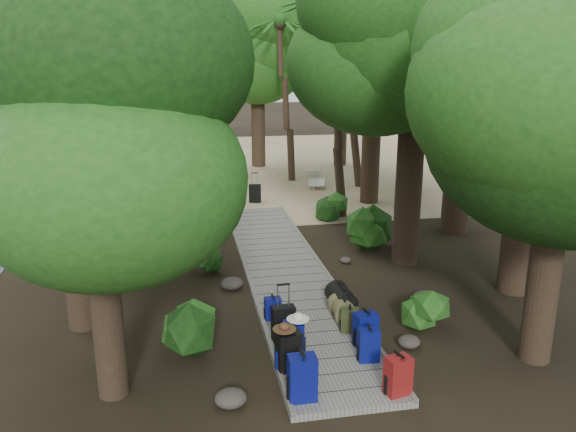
{
  "coord_description": "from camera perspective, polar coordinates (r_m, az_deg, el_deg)",
  "views": [
    {
      "loc": [
        -2.36,
        -12.0,
        5.15
      ],
      "look_at": [
        0.4,
        2.68,
        1.0
      ],
      "focal_mm": 35.0,
      "sensor_mm": 36.0,
      "label": 1
    }
  ],
  "objects": [
    {
      "name": "rock_right_c",
      "position": [
        14.89,
        5.86,
        -4.47
      ],
      "size": [
        0.29,
        0.26,
        0.16
      ],
      "primitive_type": null,
      "color": "#4C473F",
      "rests_on": "ground"
    },
    {
      "name": "rock_left_b",
      "position": [
        10.96,
        -9.49,
        -12.11
      ],
      "size": [
        0.38,
        0.34,
        0.21
      ],
      "primitive_type": null,
      "color": "#4C473F",
      "rests_on": "ground"
    },
    {
      "name": "shrub_right_b",
      "position": [
        15.8,
        8.16,
        -1.28
      ],
      "size": [
        1.4,
        1.4,
        1.26
      ],
      "primitive_type": null,
      "color": "#1D4D17",
      "rests_on": "ground"
    },
    {
      "name": "duffel_right_khaki",
      "position": [
        11.46,
        5.65,
        -9.4
      ],
      "size": [
        0.5,
        0.69,
        0.43
      ],
      "primitive_type": null,
      "rotation": [
        0.0,
        0.0,
        -0.11
      ],
      "color": "brown",
      "rests_on": "boardwalk"
    },
    {
      "name": "tree_left_c",
      "position": [
        14.67,
        -17.42,
        11.17
      ],
      "size": [
        4.85,
        4.85,
        8.43
      ],
      "primitive_type": null,
      "color": "black",
      "rests_on": "ground"
    },
    {
      "name": "palm_left_a",
      "position": [
        18.17,
        -17.39,
        9.87
      ],
      "size": [
        4.5,
        4.5,
        7.16
      ],
      "primitive_type": null,
      "color": "#1A4413",
      "rests_on": "ground"
    },
    {
      "name": "kayak",
      "position": [
        23.24,
        -11.34,
        2.85
      ],
      "size": [
        0.7,
        3.09,
        0.31
      ],
      "primitive_type": "ellipsoid",
      "rotation": [
        0.0,
        0.0,
        0.01
      ],
      "color": "#AA330E",
      "rests_on": "sand_beach"
    },
    {
      "name": "backpack_right_c",
      "position": [
        10.49,
        7.88,
        -11.17
      ],
      "size": [
        0.45,
        0.35,
        0.69
      ],
      "primitive_type": null,
      "rotation": [
        0.0,
        0.0,
        0.17
      ],
      "color": "navy",
      "rests_on": "boardwalk"
    },
    {
      "name": "suitcase_on_boardwalk",
      "position": [
        10.6,
        -0.47,
        -10.81
      ],
      "size": [
        0.44,
        0.27,
        0.66
      ],
      "primitive_type": null,
      "rotation": [
        0.0,
        0.0,
        0.08
      ],
      "color": "black",
      "rests_on": "boardwalk"
    },
    {
      "name": "tree_back_d",
      "position": [
        27.28,
        -18.81,
        13.04
      ],
      "size": [
        5.22,
        5.22,
        8.7
      ],
      "primitive_type": null,
      "color": "black",
      "rests_on": "ground"
    },
    {
      "name": "shrub_left_c",
      "position": [
        16.74,
        -12.72,
        -0.72
      ],
      "size": [
        1.28,
        1.28,
        1.15
      ],
      "primitive_type": null,
      "color": "#1D4D17",
      "rests_on": "ground"
    },
    {
      "name": "palm_right_c",
      "position": [
        24.79,
        0.85,
        11.34
      ],
      "size": [
        4.2,
        4.2,
        6.69
      ],
      "primitive_type": null,
      "color": "#1A4413",
      "rests_on": "ground"
    },
    {
      "name": "backpack_right_d",
      "position": [
        10.98,
        6.29,
        -10.35
      ],
      "size": [
        0.39,
        0.32,
        0.51
      ],
      "primitive_type": null,
      "rotation": [
        0.0,
        0.0,
        -0.28
      ],
      "color": "#333C1C",
      "rests_on": "boardwalk"
    },
    {
      "name": "tree_right_b",
      "position": [
        13.16,
        24.18,
        14.51
      ],
      "size": [
        5.84,
        5.84,
        10.44
      ],
      "primitive_type": null,
      "color": "black",
      "rests_on": "ground"
    },
    {
      "name": "sun_lounger",
      "position": [
        23.54,
        2.91,
        3.74
      ],
      "size": [
        1.16,
        2.17,
        0.67
      ],
      "primitive_type": null,
      "rotation": [
        0.0,
        0.0,
        -0.25
      ],
      "color": "silver",
      "rests_on": "sand_beach"
    },
    {
      "name": "tree_right_f",
      "position": [
        22.72,
        13.26,
        15.27
      ],
      "size": [
        5.83,
        5.83,
        10.41
      ],
      "primitive_type": null,
      "color": "black",
      "rests_on": "ground"
    },
    {
      "name": "backpack_left_b",
      "position": [
        9.64,
        0.08,
        -13.34
      ],
      "size": [
        0.46,
        0.36,
        0.75
      ],
      "primitive_type": null,
      "rotation": [
        0.0,
        0.0,
        0.19
      ],
      "color": "black",
      "rests_on": "boardwalk"
    },
    {
      "name": "shrub_right_a",
      "position": [
        11.5,
        13.35,
        -9.31
      ],
      "size": [
        0.89,
        0.89,
        0.8
      ],
      "primitive_type": null,
      "color": "#1D4D17",
      "rests_on": "ground"
    },
    {
      "name": "tree_back_a",
      "position": [
        27.33,
        -9.65,
        13.17
      ],
      "size": [
        4.77,
        4.77,
        8.26
      ],
      "primitive_type": null,
      "color": "black",
      "rests_on": "ground"
    },
    {
      "name": "palm_right_b",
      "position": [
        23.67,
        7.3,
        13.17
      ],
      "size": [
        4.38,
        4.38,
        8.46
      ],
      "primitive_type": null,
      "color": "#1A4413",
      "rests_on": "ground"
    },
    {
      "name": "boardwalk",
      "position": [
        14.16,
        -0.35,
        -5.54
      ],
      "size": [
        2.0,
        12.0,
        0.12
      ],
      "primitive_type": "cube",
      "color": "gray",
      "rests_on": "ground"
    },
    {
      "name": "lone_suitcase_on_sand",
      "position": [
        21.02,
        -3.37,
        2.31
      ],
      "size": [
        0.48,
        0.34,
        0.68
      ],
      "primitive_type": null,
      "rotation": [
        0.0,
        0.0,
        -0.24
      ],
      "color": "black",
      "rests_on": "sand_beach"
    },
    {
      "name": "tree_right_d",
      "position": [
        17.56,
        18.03,
        17.57
      ],
      "size": [
        6.54,
        6.54,
        11.99
      ],
      "primitive_type": null,
      "color": "black",
      "rests_on": "ground"
    },
    {
      "name": "palm_right_a",
      "position": [
        18.88,
        5.98,
        10.46
      ],
      "size": [
        4.12,
        4.12,
        7.02
      ],
      "primitive_type": null,
      "color": "#1A4413",
      "rests_on": "ground"
    },
    {
      "name": "shrub_right_c",
      "position": [
        18.8,
        4.32,
        0.92
      ],
      "size": [
        0.95,
        0.95,
        0.85
      ],
      "primitive_type": null,
      "color": "#1D4D17",
      "rests_on": "ground"
    },
    {
      "name": "rock_right_b",
      "position": [
        12.74,
        13.74,
        -8.07
      ],
      "size": [
        0.54,
        0.48,
        0.3
      ],
      "primitive_type": null,
      "color": "#4C473F",
      "rests_on": "ground"
    },
    {
      "name": "ground",
      "position": [
        13.27,
        0.43,
        -7.31
      ],
      "size": [
        120.0,
        120.0,
        0.0
      ],
      "primitive_type": "plane",
      "color": "black",
      "rests_on": "ground"
    },
    {
      "name": "rock_left_a",
      "position": [
        9.11,
        -5.82,
        -17.93
      ],
      "size": [
        0.5,
        0.45,
        0.28
      ],
      "primitive_type": null,
      "color": "#4C473F",
      "rests_on": "ground"
    },
    {
      "name": "tree_right_e",
      "position": [
        20.69,
        8.74,
        14.52
      ],
      "size": [
        5.39,
        5.39,
        9.7
      ],
      "primitive_type": null,
      "color": "black",
      "rests_on": "ground"
    },
    {
      "name": "backpack_left_c",
      "position": [
        10.05,
        0.57,
        -12.22
      ],
      "size": [
        0.42,
        0.34,
        0.7
      ],
      "primitive_type": null,
      "rotation": [
        0.0,
        0.0,
        -0.2
      ],
      "color": "navy",
      "rests_on": "boardwalk"
    },
    {
      "name": "hat_white",
      "position": [
        9.86,
        1.02,
        -10.09
      ],
      "size": [
        0.4,
        0.4,
        0.13
      ],
      "primitive_type": null,
      "color": "silver",
      "rests_on": "backpack_left_c"
    },
    {
      "name": "rock_right_a",
      "position": [
        10.9,
        12.19,
        -12.38
      ],
      "size": [
        0.42,
        0.38,
        0.23
      ],
      "primitive_type": null,
      "color": "#4C473F",
      "rests_on": "ground"
    },
    {
      "name": "rock_right_d",
      "position": [
        17.71,
        7.81,
        -1.01
      ],
      "size": [
        0.57,
        0.51,
        0.31
      ],
      "primitive_type": null,
      "color": "#4C473F",
      "rests_on": "ground"
    },
    {
      "name": "shrub_left_a",
      "position": [
        10.41,
        -9.36,
        -10.97
      ],
      "size": [
        1.2,
        1.2,
        1.08
      ],
      "primitive_type": null,
      "color": "#1D4D17",
      "rests_on": "ground"
    },
    {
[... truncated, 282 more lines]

